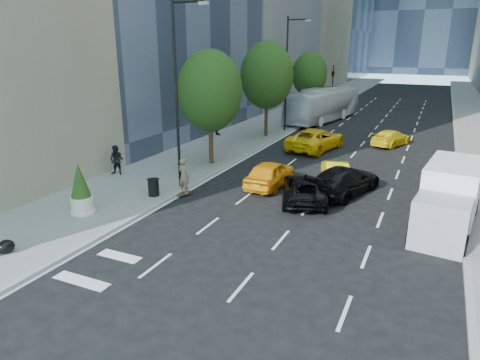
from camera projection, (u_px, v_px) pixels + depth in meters
The scene contains 22 objects.
ground at pixel (259, 236), 18.36m from camera, with size 160.00×160.00×0.00m, color black.
sidewalk_left at pixel (287, 117), 47.87m from camera, with size 6.00×120.00×0.15m, color slate.
sidewalk_right at pixel (478, 130), 40.26m from camera, with size 4.00×120.00×0.15m, color slate.
lamp_near at pixel (179, 85), 22.58m from camera, with size 2.13×0.22×10.00m.
lamp_far at pixel (288, 68), 38.14m from camera, with size 2.13×0.22×10.00m.
tree_near at pixel (210, 91), 27.51m from camera, with size 4.20×4.20×7.46m.
tree_mid at pixel (267, 75), 36.05m from camera, with size 4.50×4.50×7.99m.
tree_far at pixel (309, 74), 47.49m from camera, with size 3.90×3.90×6.92m.
traffic_signal at pixel (333, 74), 54.21m from camera, with size 2.48×0.53×5.20m.
skateboarder at pixel (184, 178), 22.89m from camera, with size 0.72×0.47×1.97m, color #77634A.
black_sedan_lincoln at pixel (305, 189), 22.28m from camera, with size 2.21×4.80×1.33m, color black.
black_sedan_mercedes at pixel (344, 180), 23.27m from camera, with size 2.16×5.31×1.54m, color black.
taxi_a at pixel (270, 174), 24.55m from camera, with size 1.78×4.42×1.51m, color orange.
taxi_b at pixel (335, 171), 25.46m from camera, with size 1.34×3.84×1.26m, color #D9C50B.
taxi_c at pixel (316, 139), 33.08m from camera, with size 2.73×5.92×1.64m, color yellow.
taxi_d at pixel (391, 138), 34.44m from camera, with size 1.77×4.36×1.27m, color yellow.
city_bus at pixel (323, 105), 45.18m from camera, with size 2.90×12.41×3.46m, color silver.
box_truck at pixel (449, 197), 18.71m from camera, with size 2.88×6.19×2.85m.
pedestrian_a at pixel (117, 160), 26.18m from camera, with size 0.89×0.69×1.83m, color black.
pedestrian_b at pixel (217, 124), 37.59m from camera, with size 1.17×0.49×2.00m, color black.
trash_can at pixel (154, 188), 22.67m from camera, with size 0.58×0.58×0.88m, color black.
planter_shrub at pixel (80, 189), 20.12m from camera, with size 1.03×1.03×2.46m.
Camera 1 is at (6.31, -15.55, 7.87)m, focal length 32.00 mm.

